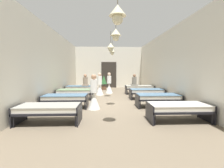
# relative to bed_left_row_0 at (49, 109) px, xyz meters

# --- Properties ---
(ground_plane) EXTENTS (6.77, 14.16, 0.10)m
(ground_plane) POSITION_rel_bed_left_row_0_xyz_m (2.03, 2.85, -0.49)
(ground_plane) COLOR #7A6B56
(room_shell) EXTENTS (6.57, 13.76, 3.80)m
(room_shell) POSITION_rel_bed_left_row_0_xyz_m (2.03, 4.22, 1.47)
(room_shell) COLOR silver
(room_shell) RESTS_ON ground
(bed_left_row_0) EXTENTS (1.90, 0.84, 0.57)m
(bed_left_row_0) POSITION_rel_bed_left_row_0_xyz_m (0.00, 0.00, 0.00)
(bed_left_row_0) COLOR black
(bed_left_row_0) RESTS_ON ground
(bed_right_row_0) EXTENTS (1.90, 0.84, 0.57)m
(bed_right_row_0) POSITION_rel_bed_left_row_0_xyz_m (4.07, 0.00, 0.00)
(bed_right_row_0) COLOR black
(bed_right_row_0) RESTS_ON ground
(bed_left_row_1) EXTENTS (1.90, 0.84, 0.57)m
(bed_left_row_1) POSITION_rel_bed_left_row_0_xyz_m (0.00, 1.90, 0.00)
(bed_left_row_1) COLOR black
(bed_left_row_1) RESTS_ON ground
(bed_right_row_1) EXTENTS (1.90, 0.84, 0.57)m
(bed_right_row_1) POSITION_rel_bed_left_row_0_xyz_m (4.07, 1.90, 0.00)
(bed_right_row_1) COLOR black
(bed_right_row_1) RESTS_ON ground
(bed_left_row_2) EXTENTS (1.90, 0.84, 0.57)m
(bed_left_row_2) POSITION_rel_bed_left_row_0_xyz_m (0.00, 3.80, 0.00)
(bed_left_row_2) COLOR black
(bed_left_row_2) RESTS_ON ground
(bed_right_row_2) EXTENTS (1.90, 0.84, 0.57)m
(bed_right_row_2) POSITION_rel_bed_left_row_0_xyz_m (4.07, 3.80, 0.00)
(bed_right_row_2) COLOR black
(bed_right_row_2) RESTS_ON ground
(bed_left_row_3) EXTENTS (1.90, 0.84, 0.57)m
(bed_left_row_3) POSITION_rel_bed_left_row_0_xyz_m (0.00, 5.70, 0.00)
(bed_left_row_3) COLOR black
(bed_left_row_3) RESTS_ON ground
(bed_right_row_3) EXTENTS (1.90, 0.84, 0.57)m
(bed_right_row_3) POSITION_rel_bed_left_row_0_xyz_m (4.07, 5.70, 0.00)
(bed_right_row_3) COLOR black
(bed_right_row_3) RESTS_ON ground
(nurse_near_aisle) EXTENTS (0.52, 0.52, 1.49)m
(nurse_near_aisle) POSITION_rel_bed_left_row_0_xyz_m (1.34, 5.29, 0.09)
(nurse_near_aisle) COLOR white
(nurse_near_aisle) RESTS_ON ground
(nurse_mid_aisle) EXTENTS (0.52, 0.52, 1.49)m
(nurse_mid_aisle) POSITION_rel_bed_left_row_0_xyz_m (1.25, 1.65, 0.09)
(nurse_mid_aisle) COLOR white
(nurse_mid_aisle) RESTS_ON ground
(nurse_far_aisle) EXTENTS (0.52, 0.52, 1.49)m
(nurse_far_aisle) POSITION_rel_bed_left_row_0_xyz_m (1.98, 6.03, 0.09)
(nurse_far_aisle) COLOR white
(nurse_far_aisle) RESTS_ON ground
(patient_seated_primary) EXTENTS (0.44, 0.44, 0.80)m
(patient_seated_primary) POSITION_rel_bed_left_row_0_xyz_m (3.72, 5.71, 0.43)
(patient_seated_primary) COLOR slate
(patient_seated_primary) RESTS_ON bed_right_row_3
(patient_seated_secondary) EXTENTS (0.44, 0.44, 0.80)m
(patient_seated_secondary) POSITION_rel_bed_left_row_0_xyz_m (0.35, 5.67, 0.43)
(patient_seated_secondary) COLOR gray
(patient_seated_secondary) RESTS_ON bed_left_row_3
(potted_plant) EXTENTS (0.51, 0.51, 1.20)m
(potted_plant) POSITION_rel_bed_left_row_0_xyz_m (1.58, 7.96, 0.27)
(potted_plant) COLOR brown
(potted_plant) RESTS_ON ground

